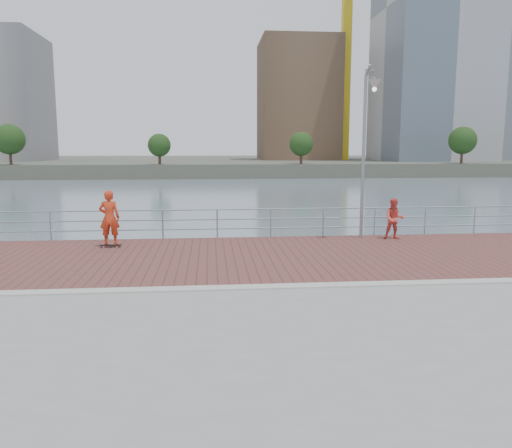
{
  "coord_description": "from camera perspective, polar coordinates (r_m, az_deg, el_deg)",
  "views": [
    {
      "loc": [
        -1.27,
        -11.83,
        3.44
      ],
      "look_at": [
        0.0,
        2.0,
        1.3
      ],
      "focal_mm": 35.0,
      "sensor_mm": 36.0,
      "label": 1
    }
  ],
  "objects": [
    {
      "name": "curb",
      "position": [
        12.38,
        0.85,
        -7.23
      ],
      "size": [
        40.0,
        0.4,
        0.06
      ],
      "primitive_type": "cube",
      "color": "#B7B5AD",
      "rests_on": "seawall"
    },
    {
      "name": "guardrail",
      "position": [
        19.08,
        -1.38,
        0.47
      ],
      "size": [
        39.06,
        0.06,
        1.13
      ],
      "color": "#8C9EA8",
      "rests_on": "brick_lane"
    },
    {
      "name": "water",
      "position": [
        13.09,
        0.83,
        -15.81
      ],
      "size": [
        400.0,
        400.0,
        0.0
      ],
      "primitive_type": "plane",
      "color": "slate",
      "rests_on": "ground"
    },
    {
      "name": "far_shore",
      "position": [
        134.4,
        -4.75,
        6.94
      ],
      "size": [
        320.0,
        95.0,
        2.5
      ],
      "primitive_type": "cube",
      "color": "#4C5142",
      "rests_on": "ground"
    },
    {
      "name": "seawall",
      "position": [
        8.25,
        4.88,
        -23.85
      ],
      "size": [
        40.0,
        24.0,
        2.0
      ],
      "primitive_type": "cube",
      "color": "gray",
      "rests_on": "ground"
    },
    {
      "name": "skyline",
      "position": [
        122.21,
        10.84,
        18.28
      ],
      "size": [
        233.0,
        41.0,
        65.37
      ],
      "color": "#ADA38E",
      "rests_on": "far_shore"
    },
    {
      "name": "brick_lane",
      "position": [
        15.86,
        -0.53,
        -3.73
      ],
      "size": [
        40.0,
        6.8,
        0.02
      ],
      "primitive_type": "cube",
      "color": "brown",
      "rests_on": "seawall"
    },
    {
      "name": "shoreline_trees",
      "position": [
        88.84,
        -5.4,
        9.37
      ],
      "size": [
        144.64,
        5.14,
        6.86
      ],
      "color": "#473323",
      "rests_on": "far_shore"
    },
    {
      "name": "skateboarder",
      "position": [
        17.83,
        -16.41,
        0.71
      ],
      "size": [
        0.69,
        0.46,
        1.9
      ],
      "primitive_type": "imported",
      "rotation": [
        0.0,
        0.0,
        3.14
      ],
      "color": "red",
      "rests_on": "skateboard"
    },
    {
      "name": "skateboard",
      "position": [
        17.99,
        -16.28,
        -2.35
      ],
      "size": [
        0.71,
        0.18,
        0.08
      ],
      "rotation": [
        0.0,
        0.0,
        0.0
      ],
      "color": "black",
      "rests_on": "brick_lane"
    },
    {
      "name": "bystander",
      "position": [
        19.4,
        15.53,
        0.58
      ],
      "size": [
        0.86,
        0.74,
        1.54
      ],
      "primitive_type": "imported",
      "rotation": [
        0.0,
        0.0,
        -0.24
      ],
      "color": "#E84F44",
      "rests_on": "brick_lane"
    },
    {
      "name": "street_lamp",
      "position": [
        18.8,
        12.71,
        11.21
      ],
      "size": [
        0.44,
        1.29,
        6.07
      ],
      "color": "gray",
      "rests_on": "brick_lane"
    },
    {
      "name": "tower_crane",
      "position": [
        123.05,
        9.08,
        22.79
      ],
      "size": [
        47.0,
        2.0,
        50.7
      ],
      "color": "gold",
      "rests_on": "far_shore"
    }
  ]
}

